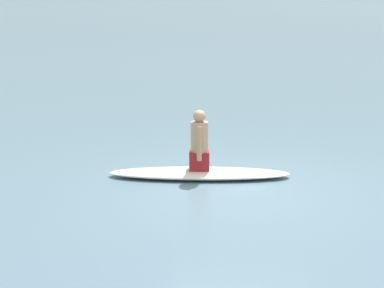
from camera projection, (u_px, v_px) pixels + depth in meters
The scene contains 3 objects.
ground_plane at pixel (234, 188), 10.87m from camera, with size 400.00×400.00×0.00m, color slate.
surfboard at pixel (199, 173), 11.50m from camera, with size 3.09×0.75×0.14m, color silver.
person_paddler at pixel (199, 143), 11.38m from camera, with size 0.39×0.45×1.03m.
Camera 1 is at (1.96, -10.27, 3.13)m, focal length 63.10 mm.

